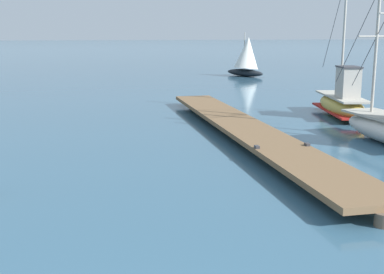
# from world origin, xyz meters

# --- Properties ---
(floating_dock) EXTENTS (2.98, 18.00, 0.53)m
(floating_dock) POSITION_xyz_m (4.83, 13.67, 0.36)
(floating_dock) COLOR brown
(floating_dock) RESTS_ON ground
(fishing_boat_0) EXTENTS (2.00, 5.80, 6.78)m
(fishing_boat_0) POSITION_xyz_m (10.37, 17.56, 0.68)
(fishing_boat_0) COLOR gold
(fishing_boat_0) RESTS_ON ground
(distant_sailboat) EXTENTS (3.15, 4.08, 3.67)m
(distant_sailboat) POSITION_xyz_m (11.30, 38.26, 1.65)
(distant_sailboat) COLOR black
(distant_sailboat) RESTS_ON ground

